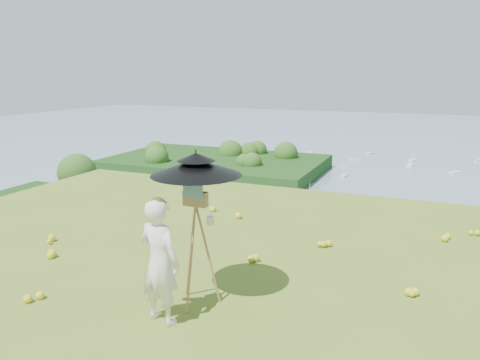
% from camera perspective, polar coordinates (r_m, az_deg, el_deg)
% --- Properties ---
extents(ground, '(14.00, 14.00, 0.00)m').
position_cam_1_polar(ground, '(6.27, -7.58, -15.79)').
color(ground, '#5A7421').
rests_on(ground, ground).
extents(shoreline_tier, '(170.00, 28.00, 8.00)m').
position_cam_1_polar(shoreline_tier, '(88.78, 19.27, -13.91)').
color(shoreline_tier, gray).
rests_on(shoreline_tier, bay_water).
extents(bay_water, '(700.00, 700.00, 0.00)m').
position_cam_1_polar(bay_water, '(247.50, 22.05, 3.39)').
color(bay_water, slate).
rests_on(bay_water, ground).
extents(peninsula, '(90.00, 60.00, 12.00)m').
position_cam_1_polar(peninsula, '(180.53, -3.00, 2.70)').
color(peninsula, '#10390F').
rests_on(peninsula, bay_water).
extents(slope_trees, '(110.00, 50.00, 6.00)m').
position_cam_1_polar(slope_trees, '(43.69, 17.50, -12.04)').
color(slope_trees, '#2C5519').
rests_on(slope_trees, forest_slope).
extents(harbor_town, '(110.00, 22.00, 5.00)m').
position_cam_1_polar(harbor_town, '(86.12, 19.59, -10.03)').
color(harbor_town, silver).
rests_on(harbor_town, shoreline_tier).
extents(moored_boats, '(140.00, 140.00, 0.70)m').
position_cam_1_polar(moored_boats, '(170.40, 17.22, -0.08)').
color(moored_boats, silver).
rests_on(moored_boats, bay_water).
extents(wildflowers, '(10.00, 10.50, 0.12)m').
position_cam_1_polar(wildflowers, '(6.43, -6.44, -14.37)').
color(wildflowers, yellow).
rests_on(wildflowers, ground).
extents(painter, '(0.64, 0.48, 1.57)m').
position_cam_1_polar(painter, '(5.78, -9.77, -9.77)').
color(painter, white).
rests_on(painter, ground).
extents(field_easel, '(0.64, 0.64, 1.68)m').
position_cam_1_polar(field_easel, '(6.14, -5.34, -7.75)').
color(field_easel, olive).
rests_on(field_easel, ground).
extents(sun_umbrella, '(1.24, 1.24, 0.69)m').
position_cam_1_polar(sun_umbrella, '(5.91, -5.35, 0.42)').
color(sun_umbrella, black).
rests_on(sun_umbrella, field_easel).
extents(painter_cap, '(0.23, 0.27, 0.10)m').
position_cam_1_polar(painter_cap, '(5.54, -10.06, -2.66)').
color(painter_cap, '#D8767C').
rests_on(painter_cap, painter).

